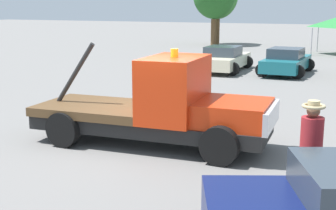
# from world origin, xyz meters

# --- Properties ---
(ground_plane) EXTENTS (160.00, 160.00, 0.00)m
(ground_plane) POSITION_xyz_m (0.00, 0.00, 0.00)
(ground_plane) COLOR slate
(tow_truck) EXTENTS (6.13, 2.51, 2.51)m
(tow_truck) POSITION_xyz_m (0.37, 0.03, 0.95)
(tow_truck) COLOR black
(tow_truck) RESTS_ON ground
(person_near_truck) EXTENTS (0.41, 0.41, 1.83)m
(person_near_truck) POSITION_xyz_m (4.16, -1.92, 1.08)
(person_near_truck) COLOR #847051
(person_near_truck) RESTS_ON ground
(parked_car_cream) EXTENTS (2.57, 4.72, 1.34)m
(parked_car_cream) POSITION_xyz_m (-2.49, 13.56, 0.65)
(parked_car_cream) COLOR beige
(parked_car_cream) RESTS_ON ground
(parked_car_teal) EXTENTS (2.41, 4.44, 1.34)m
(parked_car_teal) POSITION_xyz_m (0.73, 13.83, 0.65)
(parked_car_teal) COLOR #196670
(parked_car_teal) RESTS_ON ground
(traffic_cone) EXTENTS (0.40, 0.40, 0.55)m
(traffic_cone) POSITION_xyz_m (-2.42, 4.71, 0.25)
(traffic_cone) COLOR black
(traffic_cone) RESTS_ON ground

